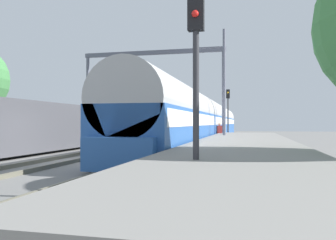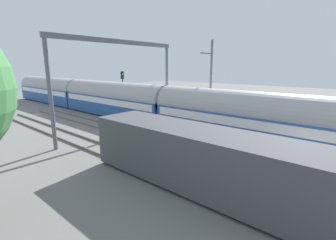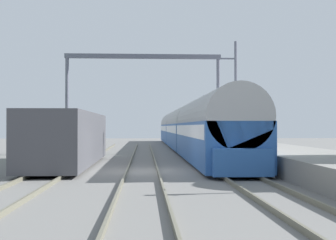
{
  "view_description": "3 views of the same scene",
  "coord_description": "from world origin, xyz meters",
  "px_view_note": "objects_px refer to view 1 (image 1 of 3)",
  "views": [
    {
      "loc": [
        8.06,
        -14.33,
        1.72
      ],
      "look_at": [
        3.97,
        3.09,
        1.86
      ],
      "focal_mm": 37.51,
      "sensor_mm": 36.0,
      "label": 1
    },
    {
      "loc": [
        -13.07,
        -2.21,
        5.76
      ],
      "look_at": [
        0.66,
        9.56,
        1.68
      ],
      "focal_mm": 25.8,
      "sensor_mm": 36.0,
      "label": 2
    },
    {
      "loc": [
        0.09,
        -21.5,
        2.13
      ],
      "look_at": [
        1.99,
        14.8,
        2.65
      ],
      "focal_mm": 48.45,
      "sensor_mm": 36.0,
      "label": 3
    }
  ],
  "objects_px": {
    "person_crossing": "(219,132)",
    "catenary_gantry": "(153,77)",
    "railway_signal_far": "(228,108)",
    "freight_car": "(32,127)",
    "passenger_train": "(208,120)",
    "railway_signal_near": "(196,65)"
  },
  "relations": [
    {
      "from": "freight_car",
      "to": "railway_signal_far",
      "type": "relative_size",
      "value": 2.56
    },
    {
      "from": "passenger_train",
      "to": "catenary_gantry",
      "type": "height_order",
      "value": "catenary_gantry"
    },
    {
      "from": "passenger_train",
      "to": "freight_car",
      "type": "relative_size",
      "value": 3.78
    },
    {
      "from": "railway_signal_near",
      "to": "railway_signal_far",
      "type": "bearing_deg",
      "value": 92.04
    },
    {
      "from": "passenger_train",
      "to": "person_crossing",
      "type": "distance_m",
      "value": 7.26
    },
    {
      "from": "person_crossing",
      "to": "catenary_gantry",
      "type": "xyz_separation_m",
      "value": [
        -5.67,
        0.54,
        4.59
      ]
    },
    {
      "from": "passenger_train",
      "to": "railway_signal_near",
      "type": "xyz_separation_m",
      "value": [
        2.91,
        -27.33,
        1.04
      ]
    },
    {
      "from": "person_crossing",
      "to": "railway_signal_near",
      "type": "xyz_separation_m",
      "value": [
        1.21,
        -20.34,
        1.98
      ]
    },
    {
      "from": "person_crossing",
      "to": "railway_signal_far",
      "type": "xyz_separation_m",
      "value": [
        0.21,
        7.62,
        2.23
      ]
    },
    {
      "from": "passenger_train",
      "to": "railway_signal_far",
      "type": "relative_size",
      "value": 9.67
    },
    {
      "from": "catenary_gantry",
      "to": "freight_car",
      "type": "bearing_deg",
      "value": -109.76
    },
    {
      "from": "freight_car",
      "to": "railway_signal_far",
      "type": "height_order",
      "value": "railway_signal_far"
    },
    {
      "from": "passenger_train",
      "to": "catenary_gantry",
      "type": "bearing_deg",
      "value": -121.57
    },
    {
      "from": "passenger_train",
      "to": "railway_signal_far",
      "type": "height_order",
      "value": "railway_signal_far"
    },
    {
      "from": "person_crossing",
      "to": "catenary_gantry",
      "type": "distance_m",
      "value": 7.32
    },
    {
      "from": "railway_signal_far",
      "to": "catenary_gantry",
      "type": "height_order",
      "value": "catenary_gantry"
    },
    {
      "from": "passenger_train",
      "to": "railway_signal_far",
      "type": "distance_m",
      "value": 2.39
    },
    {
      "from": "passenger_train",
      "to": "person_crossing",
      "type": "height_order",
      "value": "passenger_train"
    },
    {
      "from": "freight_car",
      "to": "railway_signal_near",
      "type": "distance_m",
      "value": 14.72
    },
    {
      "from": "railway_signal_far",
      "to": "freight_car",
      "type": "bearing_deg",
      "value": -118.53
    },
    {
      "from": "freight_car",
      "to": "catenary_gantry",
      "type": "distance_m",
      "value": 12.46
    },
    {
      "from": "freight_car",
      "to": "person_crossing",
      "type": "xyz_separation_m",
      "value": [
        9.64,
        10.52,
        -0.44
      ]
    }
  ]
}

